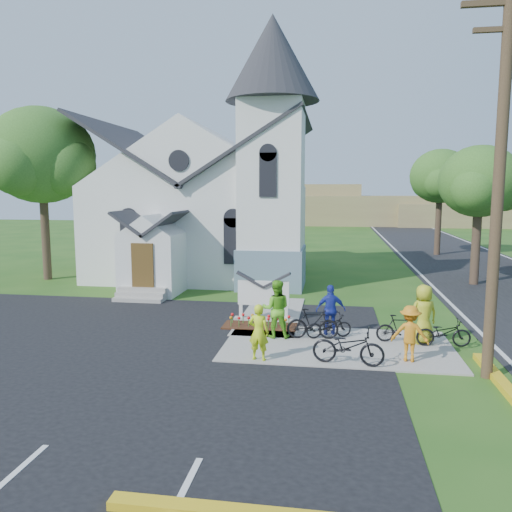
% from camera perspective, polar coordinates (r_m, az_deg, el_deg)
% --- Properties ---
extents(ground, '(120.00, 120.00, 0.00)m').
position_cam_1_polar(ground, '(15.49, 3.66, -10.59)').
color(ground, '#245117').
rests_on(ground, ground).
extents(parking_lot, '(20.00, 16.00, 0.02)m').
position_cam_1_polar(parking_lot, '(15.88, -23.62, -10.73)').
color(parking_lot, black).
rests_on(parking_lot, ground).
extents(road, '(8.00, 90.00, 0.02)m').
position_cam_1_polar(road, '(31.28, 24.88, -1.99)').
color(road, black).
rests_on(road, ground).
extents(sidewalk, '(7.00, 4.00, 0.05)m').
position_cam_1_polar(sidewalk, '(15.90, 9.30, -10.09)').
color(sidewalk, gray).
rests_on(sidewalk, ground).
extents(church, '(12.35, 12.00, 13.00)m').
position_cam_1_polar(church, '(27.98, -5.23, 8.41)').
color(church, white).
rests_on(church, ground).
extents(church_sign, '(2.20, 0.40, 1.70)m').
position_cam_1_polar(church_sign, '(18.43, 0.86, -4.32)').
color(church_sign, gray).
rests_on(church_sign, ground).
extents(flower_bed, '(2.60, 1.10, 0.07)m').
position_cam_1_polar(flower_bed, '(17.80, 0.45, -8.04)').
color(flower_bed, '#34180E').
rests_on(flower_bed, ground).
extents(utility_pole, '(3.45, 0.28, 10.00)m').
position_cam_1_polar(utility_pole, '(13.79, 26.35, 9.20)').
color(utility_pole, '#412D20').
rests_on(utility_pole, ground).
extents(tree_lot_corner, '(5.60, 5.60, 9.15)m').
position_cam_1_polar(tree_lot_corner, '(29.07, -23.35, 10.47)').
color(tree_lot_corner, '#39271F').
rests_on(tree_lot_corner, ground).
extents(tree_road_near, '(4.00, 4.00, 7.05)m').
position_cam_1_polar(tree_road_near, '(27.62, 24.18, 7.71)').
color(tree_road_near, '#39271F').
rests_on(tree_road_near, ground).
extents(tree_road_mid, '(4.40, 4.40, 7.80)m').
position_cam_1_polar(tree_road_mid, '(39.43, 20.33, 8.49)').
color(tree_road_mid, '#39271F').
rests_on(tree_road_mid, ground).
extents(distant_hills, '(61.00, 10.00, 5.60)m').
position_cam_1_polar(distant_hills, '(71.07, 10.53, 5.31)').
color(distant_hills, olive).
rests_on(distant_hills, ground).
extents(cyclist_0, '(0.64, 0.47, 1.61)m').
position_cam_1_polar(cyclist_0, '(14.18, 0.31, -8.68)').
color(cyclist_0, '#CCED1B').
rests_on(cyclist_0, sidewalk).
extents(bike_0, '(1.61, 1.01, 0.80)m').
position_cam_1_polar(bike_0, '(16.50, 8.32, -7.89)').
color(bike_0, black).
rests_on(bike_0, sidewalk).
extents(cyclist_1, '(0.97, 0.78, 1.89)m').
position_cam_1_polar(cyclist_1, '(16.26, 2.32, -6.05)').
color(cyclist_1, '#5FB822').
rests_on(cyclist_1, sidewalk).
extents(bike_1, '(1.70, 0.61, 1.00)m').
position_cam_1_polar(bike_1, '(16.29, 6.51, -7.69)').
color(bike_1, black).
rests_on(bike_1, sidewalk).
extents(cyclist_2, '(1.03, 0.56, 1.67)m').
position_cam_1_polar(cyclist_2, '(16.75, 8.53, -6.11)').
color(cyclist_2, '#202FA3').
rests_on(cyclist_2, sidewalk).
extents(bike_2, '(2.04, 0.94, 1.03)m').
position_cam_1_polar(bike_2, '(14.13, 10.49, -10.10)').
color(bike_2, black).
rests_on(bike_2, sidewalk).
extents(cyclist_3, '(1.11, 0.75, 1.59)m').
position_cam_1_polar(cyclist_3, '(14.74, 17.19, -8.45)').
color(cyclist_3, orange).
rests_on(cyclist_3, sidewalk).
extents(bike_3, '(1.49, 0.52, 0.88)m').
position_cam_1_polar(bike_3, '(16.50, 16.10, -7.96)').
color(bike_3, black).
rests_on(bike_3, sidewalk).
extents(cyclist_4, '(1.06, 0.87, 1.87)m').
position_cam_1_polar(cyclist_4, '(16.48, 18.59, -6.31)').
color(cyclist_4, gold).
rests_on(cyclist_4, sidewalk).
extents(bike_4, '(1.67, 0.66, 0.86)m').
position_cam_1_polar(bike_4, '(16.49, 20.63, -8.20)').
color(bike_4, black).
rests_on(bike_4, sidewalk).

